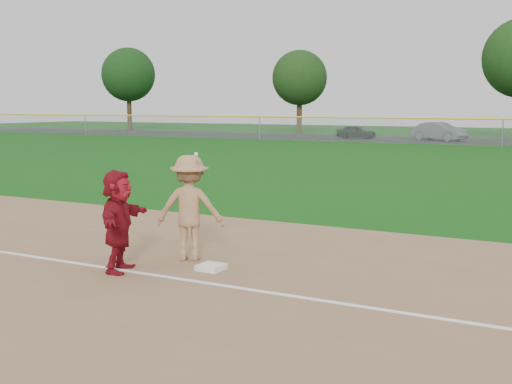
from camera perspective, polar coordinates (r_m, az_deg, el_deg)
The scene contains 11 objects.
ground at distance 11.88m, azimuth -3.41°, elevation -7.10°, with size 160.00×160.00×0.00m, color #104A0E.
foul_line at distance 11.22m, azimuth -5.55°, elevation -7.88°, with size 60.00×0.10×0.01m, color white.
parking_asphalt at distance 56.21m, azimuth 21.77°, elevation 4.13°, with size 120.00×10.00×0.01m, color black.
first_base at distance 11.94m, azimuth -3.99°, elevation -6.68°, with size 0.45×0.45×0.10m, color white.
base_runner at distance 11.90m, azimuth -12.13°, elevation -2.52°, with size 1.73×0.55×1.87m, color maroon.
car_left at distance 58.62m, azimuth 8.91°, elevation 5.31°, with size 1.41×3.51×1.20m, color black.
car_mid at distance 56.72m, azimuth 15.96°, elevation 5.20°, with size 1.65×4.72×1.55m, color slate.
first_base_play at distance 12.57m, azimuth -5.91°, elevation -1.41°, with size 1.53×1.24×2.15m.
outfield_fence at distance 50.18m, azimuth 21.13°, elevation 6.02°, with size 110.00×0.12×110.00m.
tree_0 at distance 79.56m, azimuth -11.27°, elevation 10.19°, with size 6.40×6.40×9.81m.
tree_1 at distance 68.81m, azimuth 3.90°, elevation 10.08°, with size 5.80×5.80×8.75m.
Camera 1 is at (5.98, -9.81, 3.05)m, focal length 45.00 mm.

